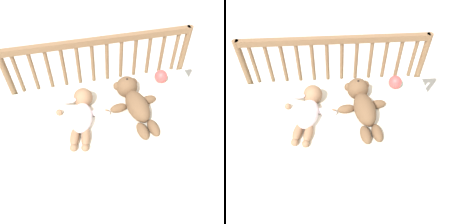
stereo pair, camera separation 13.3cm
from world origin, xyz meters
The scene contains 7 objects.
ground_plane centered at (0.00, 0.00, 0.00)m, with size 12.00×12.00×0.00m, color silver.
crib_mattress centered at (0.00, 0.00, 0.26)m, with size 1.11×0.63×0.52m.
crib_rail centered at (0.00, 0.34, 0.58)m, with size 1.11×0.04×0.82m.
blanket centered at (-0.01, 0.02, 0.52)m, with size 0.81×0.50×0.01m.
teddy_bear centered at (0.14, 0.06, 0.57)m, with size 0.28×0.42×0.13m.
baby centered at (-0.16, 0.05, 0.56)m, with size 0.30×0.38×0.11m.
toy_ball centered at (0.36, 0.24, 0.56)m, with size 0.08×0.08×0.08m.
Camera 2 is at (-0.05, -0.85, 1.60)m, focal length 40.00 mm.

